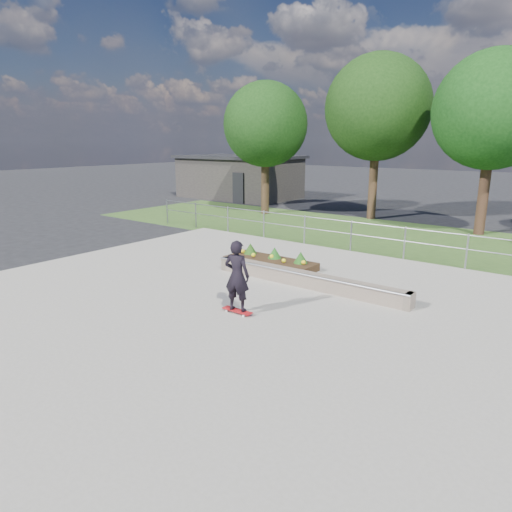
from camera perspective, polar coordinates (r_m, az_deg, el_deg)
The scene contains 11 objects.
ground at distance 11.28m, azimuth -5.50°, elevation -6.76°, with size 120.00×120.00×0.00m, color black.
grass_verge at distance 20.41m, azimuth 16.03°, elevation 2.32°, with size 30.00×8.00×0.02m, color #315020.
concrete_slab at distance 11.27m, azimuth -5.50°, elevation -6.62°, with size 15.00×15.00×0.06m, color gray.
fence at distance 17.11m, azimuth 11.82°, elevation 2.95°, with size 20.06×0.06×1.20m.
building at distance 33.40m, azimuth -2.09°, elevation 9.90°, with size 8.40×5.40×3.00m.
tree_far_left at distance 25.68m, azimuth 1.18°, elevation 16.07°, with size 4.55×4.55×7.15m.
tree_mid_left at distance 24.71m, azimuth 14.97°, elevation 17.44°, with size 5.25×5.25×8.25m.
tree_mid_right at distance 22.10m, azimuth 27.56°, elevation 15.81°, with size 4.90×4.90×7.70m.
grind_ledge at distance 12.83m, azimuth 6.28°, elevation -2.93°, with size 6.00×0.44×0.43m.
planter_bed at distance 14.73m, azimuth 1.87°, elevation -0.66°, with size 3.00×1.20×0.61m.
skateboarder at distance 10.58m, azimuth -2.40°, elevation -2.54°, with size 0.80×0.54×1.77m.
Camera 1 is at (7.24, -7.66, 4.03)m, focal length 32.00 mm.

